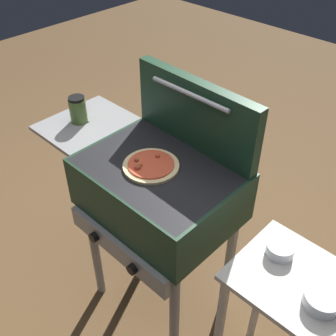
# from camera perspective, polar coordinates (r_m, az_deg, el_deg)

# --- Properties ---
(ground_plane) EXTENTS (8.00, 8.00, 0.00)m
(ground_plane) POSITION_cam_1_polar(r_m,az_deg,el_deg) (2.30, -0.94, -17.64)
(ground_plane) COLOR brown
(grill) EXTENTS (0.96, 0.53, 0.90)m
(grill) POSITION_cam_1_polar(r_m,az_deg,el_deg) (1.73, -1.63, -3.39)
(grill) COLOR #193823
(grill) RESTS_ON ground_plane
(grill_lid_open) EXTENTS (0.63, 0.09, 0.30)m
(grill_lid_open) POSITION_cam_1_polar(r_m,az_deg,el_deg) (1.68, 3.88, 7.57)
(grill_lid_open) COLOR #193823
(grill_lid_open) RESTS_ON grill
(pizza_pepperoni) EXTENTS (0.23, 0.23, 0.04)m
(pizza_pepperoni) POSITION_cam_1_polar(r_m,az_deg,el_deg) (1.62, -2.45, 0.37)
(pizza_pepperoni) COLOR beige
(pizza_pepperoni) RESTS_ON grill
(sauce_jar) EXTENTS (0.08, 0.08, 0.13)m
(sauce_jar) POSITION_cam_1_polar(r_m,az_deg,el_deg) (1.92, -12.47, 7.98)
(sauce_jar) COLOR #4C6B2D
(sauce_jar) RESTS_ON grill
(prep_table) EXTENTS (0.44, 0.36, 0.78)m
(prep_table) POSITION_cam_1_polar(r_m,az_deg,el_deg) (1.65, 16.43, -19.53)
(prep_table) COLOR beige
(prep_table) RESTS_ON ground_plane
(topping_bowl_near) EXTENTS (0.12, 0.12, 0.04)m
(topping_bowl_near) POSITION_cam_1_polar(r_m,az_deg,el_deg) (1.42, 20.72, -16.94)
(topping_bowl_near) COLOR silver
(topping_bowl_near) RESTS_ON prep_table
(topping_bowl_far) EXTENTS (0.10, 0.10, 0.04)m
(topping_bowl_far) POSITION_cam_1_polar(r_m,az_deg,el_deg) (1.51, 15.41, -10.95)
(topping_bowl_far) COLOR silver
(topping_bowl_far) RESTS_ON prep_table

